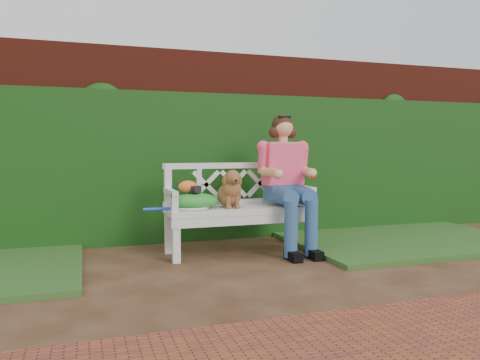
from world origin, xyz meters
name	(u,v)px	position (x,y,z in m)	size (l,w,h in m)	color
ground	(224,279)	(0.00, 0.00, 0.00)	(60.00, 60.00, 0.00)	#381E10
brick_wall	(178,146)	(0.00, 1.90, 1.10)	(10.00, 0.30, 2.20)	maroon
ivy_hedge	(182,168)	(0.00, 1.68, 0.85)	(10.00, 0.18, 1.70)	#134310
grass_right	(399,238)	(2.40, 0.90, 0.03)	(2.60, 2.00, 0.05)	#2D5A20
garden_bench	(240,230)	(0.44, 0.88, 0.24)	(1.58, 0.60, 0.48)	white
seated_woman	(285,183)	(0.92, 0.86, 0.71)	(0.60, 0.80, 1.41)	#FF427B
dog	(230,188)	(0.32, 0.84, 0.67)	(0.26, 0.35, 0.39)	#BA8930
tennis_racket	(188,208)	(-0.11, 0.82, 0.50)	(0.67, 0.28, 0.03)	silver
green_bag	(195,201)	(-0.04, 0.85, 0.56)	(0.46, 0.36, 0.16)	#2F8334
camera_item	(195,189)	(-0.04, 0.83, 0.67)	(0.10, 0.08, 0.07)	black
baseball_glove	(188,187)	(-0.11, 0.87, 0.70)	(0.19, 0.14, 0.12)	orange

